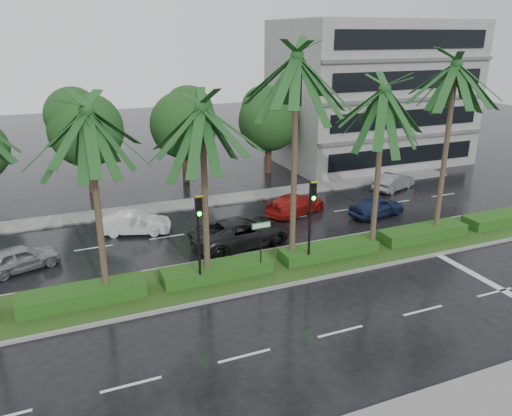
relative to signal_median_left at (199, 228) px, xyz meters
name	(u,v)px	position (x,y,z in m)	size (l,w,h in m)	color
ground	(284,277)	(4.00, -0.30, -3.00)	(120.00, 120.00, 0.00)	black
far_sidewalk	(208,201)	(4.00, 11.70, -2.94)	(40.00, 2.00, 0.12)	slate
median	(275,267)	(4.00, 0.70, -2.92)	(36.00, 4.00, 0.15)	gray
hedge	(275,260)	(4.00, 0.70, -2.55)	(35.20, 1.40, 0.60)	#134415
lane_markings	(344,269)	(7.04, -0.73, -2.99)	(34.00, 13.06, 0.01)	silver
palm_row	(251,102)	(2.76, 0.72, 5.12)	(26.30, 4.20, 10.64)	#49372A
signal_median_left	(199,228)	(0.00, 0.00, 0.00)	(0.34, 0.42, 4.36)	black
signal_median_right	(311,211)	(5.50, 0.00, 0.00)	(0.34, 0.42, 4.36)	black
street_sign	(261,235)	(3.00, 0.18, -0.87)	(0.95, 0.09, 2.60)	black
bg_trees	(184,124)	(4.02, 17.29, 1.51)	(32.32, 5.20, 7.52)	#332217
building	(371,93)	(21.00, 17.70, 3.00)	(16.00, 10.00, 12.00)	gray
car_silver	(20,258)	(-7.50, 5.31, -2.37)	(3.69, 1.49, 1.26)	#95989C
car_white	(136,223)	(-1.50, 7.90, -2.36)	(3.86, 1.35, 1.27)	white
car_darkgrey	(242,232)	(3.50, 3.95, -2.23)	(5.56, 2.56, 1.55)	black
car_red	(296,204)	(8.50, 7.37, -2.35)	(4.45, 1.81, 1.29)	#A61612
car_blue	(377,206)	(13.00, 4.96, -2.36)	(3.76, 1.51, 1.28)	#19254B
car_grey	(394,182)	(17.50, 9.15, -2.37)	(3.80, 1.33, 1.25)	slate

